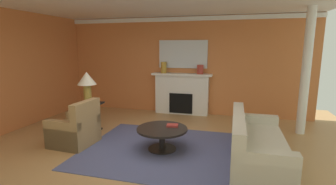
{
  "coord_description": "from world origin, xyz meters",
  "views": [
    {
      "loc": [
        1.62,
        -4.26,
        2.03
      ],
      "look_at": [
        0.18,
        1.09,
        1.0
      ],
      "focal_mm": 26.58,
      "sensor_mm": 36.0,
      "label": 1
    }
  ],
  "objects_px": {
    "vase_mantel_right": "(200,69)",
    "sofa": "(255,146)",
    "armchair_near_window": "(75,131)",
    "fireplace": "(182,95)",
    "table_lamp": "(87,81)",
    "side_table": "(89,115)",
    "coffee_table": "(162,134)",
    "vase_mantel_left": "(164,68)",
    "mantel_mirror": "(183,54)"
  },
  "relations": [
    {
      "from": "sofa",
      "to": "vase_mantel_left",
      "type": "distance_m",
      "value": 3.91
    },
    {
      "from": "side_table",
      "to": "vase_mantel_right",
      "type": "xyz_separation_m",
      "value": [
        2.37,
        2.12,
        0.97
      ]
    },
    {
      "from": "armchair_near_window",
      "to": "vase_mantel_right",
      "type": "height_order",
      "value": "vase_mantel_right"
    },
    {
      "from": "fireplace",
      "to": "vase_mantel_right",
      "type": "height_order",
      "value": "vase_mantel_right"
    },
    {
      "from": "side_table",
      "to": "table_lamp",
      "type": "xyz_separation_m",
      "value": [
        -0.0,
        0.0,
        0.82
      ]
    },
    {
      "from": "table_lamp",
      "to": "vase_mantel_right",
      "type": "xyz_separation_m",
      "value": [
        2.37,
        2.12,
        0.15
      ]
    },
    {
      "from": "fireplace",
      "to": "table_lamp",
      "type": "height_order",
      "value": "table_lamp"
    },
    {
      "from": "sofa",
      "to": "armchair_near_window",
      "type": "relative_size",
      "value": 2.21
    },
    {
      "from": "fireplace",
      "to": "table_lamp",
      "type": "bearing_deg",
      "value": -130.0
    },
    {
      "from": "coffee_table",
      "to": "vase_mantel_left",
      "type": "relative_size",
      "value": 3.0
    },
    {
      "from": "coffee_table",
      "to": "table_lamp",
      "type": "distance_m",
      "value": 2.27
    },
    {
      "from": "armchair_near_window",
      "to": "coffee_table",
      "type": "distance_m",
      "value": 1.83
    },
    {
      "from": "fireplace",
      "to": "coffee_table",
      "type": "bearing_deg",
      "value": -86.07
    },
    {
      "from": "mantel_mirror",
      "to": "side_table",
      "type": "xyz_separation_m",
      "value": [
        -1.82,
        -2.29,
        -1.4
      ]
    },
    {
      "from": "side_table",
      "to": "coffee_table",
      "type": "bearing_deg",
      "value": -16.35
    },
    {
      "from": "mantel_mirror",
      "to": "armchair_near_window",
      "type": "height_order",
      "value": "mantel_mirror"
    },
    {
      "from": "coffee_table",
      "to": "vase_mantel_left",
      "type": "distance_m",
      "value": 3.0
    },
    {
      "from": "fireplace",
      "to": "side_table",
      "type": "bearing_deg",
      "value": -130.0
    },
    {
      "from": "fireplace",
      "to": "sofa",
      "type": "xyz_separation_m",
      "value": [
        1.93,
        -2.86,
        -0.29
      ]
    },
    {
      "from": "armchair_near_window",
      "to": "vase_mantel_right",
      "type": "bearing_deg",
      "value": 53.28
    },
    {
      "from": "coffee_table",
      "to": "side_table",
      "type": "height_order",
      "value": "side_table"
    },
    {
      "from": "sofa",
      "to": "table_lamp",
      "type": "xyz_separation_m",
      "value": [
        -3.74,
        0.69,
        0.93
      ]
    },
    {
      "from": "coffee_table",
      "to": "table_lamp",
      "type": "relative_size",
      "value": 1.33
    },
    {
      "from": "sofa",
      "to": "vase_mantel_right",
      "type": "xyz_separation_m",
      "value": [
        -1.38,
        2.81,
        1.08
      ]
    },
    {
      "from": "coffee_table",
      "to": "side_table",
      "type": "bearing_deg",
      "value": 163.65
    },
    {
      "from": "armchair_near_window",
      "to": "fireplace",
      "type": "bearing_deg",
      "value": 61.26
    },
    {
      "from": "vase_mantel_right",
      "to": "sofa",
      "type": "bearing_deg",
      "value": -63.92
    },
    {
      "from": "coffee_table",
      "to": "table_lamp",
      "type": "height_order",
      "value": "table_lamp"
    },
    {
      "from": "mantel_mirror",
      "to": "vase_mantel_left",
      "type": "distance_m",
      "value": 0.7
    },
    {
      "from": "armchair_near_window",
      "to": "side_table",
      "type": "relative_size",
      "value": 1.36
    },
    {
      "from": "armchair_near_window",
      "to": "table_lamp",
      "type": "distance_m",
      "value": 1.23
    },
    {
      "from": "mantel_mirror",
      "to": "sofa",
      "type": "relative_size",
      "value": 0.7
    },
    {
      "from": "sofa",
      "to": "coffee_table",
      "type": "bearing_deg",
      "value": 176.51
    },
    {
      "from": "fireplace",
      "to": "mantel_mirror",
      "type": "bearing_deg",
      "value": 90.0
    },
    {
      "from": "sofa",
      "to": "vase_mantel_right",
      "type": "distance_m",
      "value": 3.31
    },
    {
      "from": "armchair_near_window",
      "to": "vase_mantel_left",
      "type": "bearing_deg",
      "value": 69.73
    },
    {
      "from": "vase_mantel_right",
      "to": "table_lamp",
      "type": "bearing_deg",
      "value": -138.2
    },
    {
      "from": "armchair_near_window",
      "to": "vase_mantel_left",
      "type": "height_order",
      "value": "vase_mantel_left"
    },
    {
      "from": "fireplace",
      "to": "mantel_mirror",
      "type": "xyz_separation_m",
      "value": [
        0.0,
        0.12,
        1.22
      ]
    },
    {
      "from": "sofa",
      "to": "armchair_near_window",
      "type": "bearing_deg",
      "value": -178.24
    },
    {
      "from": "mantel_mirror",
      "to": "table_lamp",
      "type": "relative_size",
      "value": 1.95
    },
    {
      "from": "mantel_mirror",
      "to": "side_table",
      "type": "bearing_deg",
      "value": -128.48
    },
    {
      "from": "mantel_mirror",
      "to": "vase_mantel_right",
      "type": "bearing_deg",
      "value": -17.18
    },
    {
      "from": "mantel_mirror",
      "to": "vase_mantel_right",
      "type": "relative_size",
      "value": 5.51
    },
    {
      "from": "side_table",
      "to": "table_lamp",
      "type": "height_order",
      "value": "table_lamp"
    },
    {
      "from": "side_table",
      "to": "fireplace",
      "type": "bearing_deg",
      "value": 50.0
    },
    {
      "from": "vase_mantel_right",
      "to": "fireplace",
      "type": "bearing_deg",
      "value": 174.84
    },
    {
      "from": "armchair_near_window",
      "to": "sofa",
      "type": "bearing_deg",
      "value": 1.76
    },
    {
      "from": "sofa",
      "to": "table_lamp",
      "type": "bearing_deg",
      "value": 169.49
    },
    {
      "from": "armchair_near_window",
      "to": "table_lamp",
      "type": "relative_size",
      "value": 1.27
    }
  ]
}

